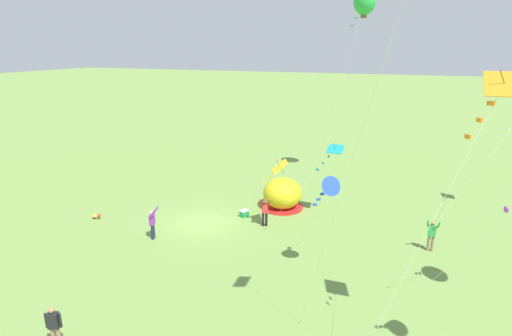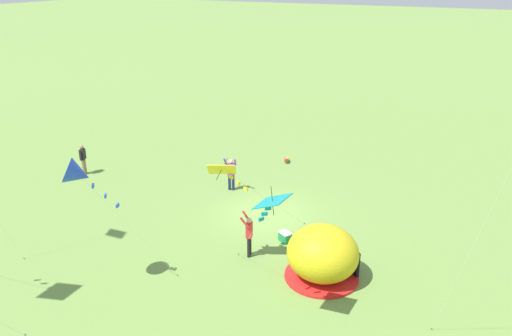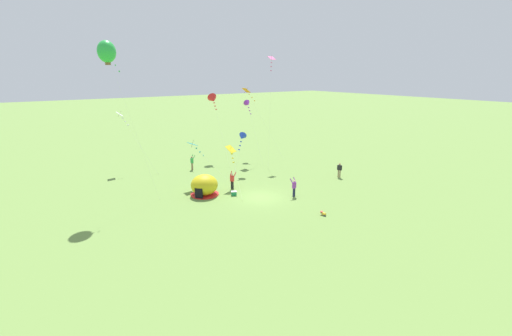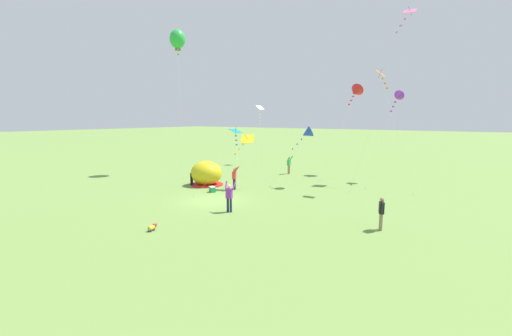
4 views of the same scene
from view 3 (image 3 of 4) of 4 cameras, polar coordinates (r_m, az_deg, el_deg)
name	(u,v)px [view 3 (image 3 of 4)]	position (r m, az deg, el deg)	size (l,w,h in m)	color
ground_plane	(260,197)	(33.78, 0.75, -4.91)	(300.00, 300.00, 0.00)	olive
popup_tent	(204,185)	(34.52, -8.61, -2.88)	(2.81, 2.81, 2.10)	gold
cooler_box	(234,193)	(34.30, -3.70, -4.23)	(0.64, 0.57, 0.44)	#1E8C4C
toddler_crawling	(323,213)	(30.18, 11.12, -7.43)	(0.29, 0.55, 0.32)	gold
person_watching_sky	(339,169)	(40.99, 13.73, -0.24)	(0.37, 0.55, 1.72)	#8C7251
person_flying_kite	(294,187)	(33.90, 6.36, -3.14)	(0.70, 0.57, 1.89)	#1E2347
person_with_toddler	(232,180)	(35.85, -3.99, -2.03)	(0.60, 0.71, 1.89)	black
person_arms_raised	(192,162)	(43.73, -10.61, 0.98)	(0.47, 0.68, 1.89)	#8C7251
kite_white	(121,116)	(44.93, -21.56, 8.02)	(3.19, 4.85, 7.37)	silver
kite_pink	(272,62)	(46.43, 2.60, 17.26)	(3.38, 3.75, 14.02)	silver
kite_green	(107,52)	(33.99, -23.64, 17.33)	(3.63, 3.26, 14.56)	silver
kite_purple	(247,104)	(49.07, -1.45, 10.63)	(1.46, 5.67, 8.17)	silver
kite_orange	(248,92)	(47.00, -1.41, 12.48)	(4.35, 4.20, 9.94)	silver
kite_teal	(194,146)	(36.82, -10.30, 3.67)	(3.59, 3.94, 4.97)	silver
kite_blue	(242,137)	(40.80, -2.34, 5.17)	(3.11, 2.64, 5.05)	silver
kite_red	(213,99)	(48.31, -7.18, 11.32)	(1.63, 6.61, 9.13)	silver
kite_yellow	(231,151)	(36.10, -4.16, 2.89)	(2.17, 5.25, 4.43)	silver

